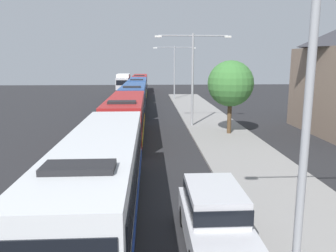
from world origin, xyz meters
TOP-DOWN VIEW (x-y plane):
  - bus_lead at (-1.30, 10.29)m, footprint 2.58×12.17m
  - bus_second_in_line at (-1.30, 23.19)m, footprint 2.58×11.34m
  - bus_middle at (-1.30, 35.86)m, footprint 2.58×11.92m
  - bus_fourth_in_line at (-1.30, 48.95)m, footprint 2.58×12.29m
  - bus_rear at (-1.30, 62.01)m, footprint 2.58×11.66m
  - white_suv at (2.40, 8.25)m, footprint 1.86×4.58m
  - box_truck_oncoming at (-4.60, 64.23)m, footprint 2.35×7.03m
  - streetlamp_near at (4.10, 6.24)m, footprint 5.33×0.28m
  - streetlamp_mid at (4.10, 27.35)m, footprint 6.36×0.28m
  - streetlamp_far at (4.10, 48.47)m, footprint 6.14×0.28m
  - roadside_tree at (6.57, 24.02)m, footprint 3.48×3.48m

SIDE VIEW (x-z plane):
  - white_suv at x=2.40m, z-range 0.08..1.98m
  - bus_second_in_line at x=-1.30m, z-range 0.09..3.30m
  - bus_rear at x=-1.30m, z-range 0.09..3.30m
  - bus_middle at x=-1.30m, z-range 0.09..3.30m
  - bus_lead at x=-1.30m, z-range 0.09..3.30m
  - bus_fourth_in_line at x=-1.30m, z-range 0.09..3.30m
  - box_truck_oncoming at x=-4.60m, z-range 0.12..3.27m
  - roadside_tree at x=6.57m, z-range 1.18..6.76m
  - streetlamp_far at x=4.10m, z-range 1.07..8.69m
  - streetlamp_mid at x=4.10m, z-range 1.09..8.87m
  - streetlamp_near at x=4.10m, z-range 1.04..9.45m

